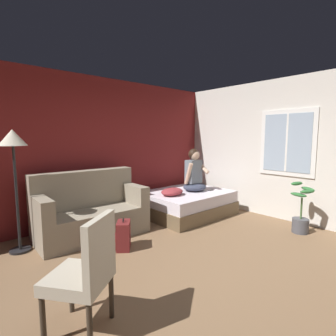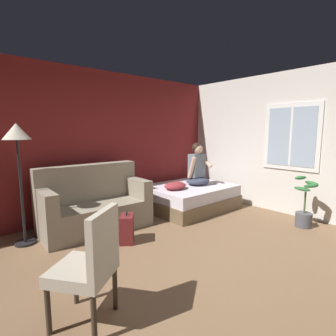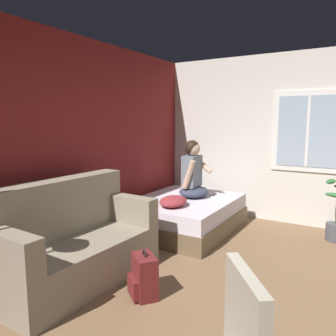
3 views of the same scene
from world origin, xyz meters
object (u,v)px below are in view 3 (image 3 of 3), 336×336
bed (185,214)px  person_seated (193,174)px  backpack (144,277)px  throw_pillow (173,201)px  cell_phone (214,194)px  couch (73,243)px

bed → person_seated: size_ratio=1.97×
backpack → throw_pillow: size_ratio=0.95×
throw_pillow → cell_phone: 0.96m
couch → backpack: (0.10, -0.81, -0.20)m
backpack → cell_phone: (2.37, 0.32, 0.29)m
couch → person_seated: (2.18, -0.27, 0.44)m
bed → person_seated: bearing=-11.9°
throw_pillow → cell_phone: bearing=-11.9°
person_seated → throw_pillow: person_seated is taller
throw_pillow → cell_phone: size_ratio=3.33×
person_seated → throw_pillow: (-0.65, -0.03, -0.29)m
couch → backpack: size_ratio=3.77×
bed → person_seated: (0.19, -0.04, 0.60)m
person_seated → backpack: bearing=-165.4°
person_seated → bed: bearing=168.1°
person_seated → backpack: size_ratio=1.91×
bed → cell_phone: bearing=-28.7°
backpack → throw_pillow: 1.56m
person_seated → backpack: (-2.08, -0.54, -0.64)m
cell_phone → person_seated: bearing=46.8°
throw_pillow → backpack: bearing=-160.1°
bed → couch: 2.01m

